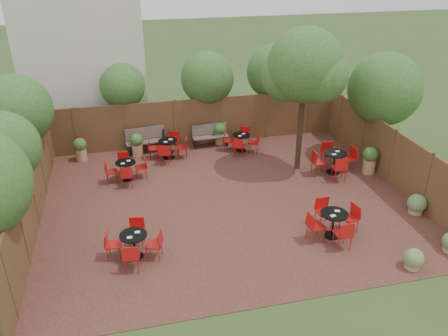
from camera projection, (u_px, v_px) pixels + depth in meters
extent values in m
plane|color=#354F23|center=(227.00, 201.00, 15.18)|extent=(80.00, 80.00, 0.00)
cube|color=#351D15|center=(227.00, 201.00, 15.18)|extent=(12.00, 10.00, 0.02)
cube|color=brown|center=(199.00, 122.00, 19.08)|extent=(12.00, 0.08, 2.00)
cube|color=brown|center=(32.00, 196.00, 13.49)|extent=(0.08, 10.00, 2.00)
cube|color=brown|center=(392.00, 157.00, 15.97)|extent=(0.08, 10.00, 2.00)
cube|color=beige|center=(82.00, 40.00, 19.40)|extent=(5.00, 4.00, 8.00)
sphere|color=#2C581C|center=(16.00, 110.00, 15.20)|extent=(2.41, 2.41, 2.41)
sphere|color=#2C581C|center=(3.00, 148.00, 12.66)|extent=(2.09, 2.09, 2.09)
sphere|color=#2C581C|center=(123.00, 86.00, 18.37)|extent=(1.83, 1.83, 1.83)
sphere|color=#2C581C|center=(207.00, 78.00, 18.95)|extent=(2.23, 2.23, 2.23)
sphere|color=#2C581C|center=(274.00, 72.00, 19.73)|extent=(2.36, 2.36, 2.36)
sphere|color=#2C581C|center=(385.00, 89.00, 17.01)|extent=(2.76, 2.76, 2.76)
cylinder|color=black|center=(301.00, 117.00, 16.41)|extent=(0.21, 0.21, 4.19)
sphere|color=#2C581C|center=(305.00, 65.00, 15.56)|extent=(2.64, 2.64, 2.64)
sphere|color=#2C581C|center=(287.00, 76.00, 16.01)|extent=(1.85, 1.85, 1.85)
sphere|color=#2C581C|center=(320.00, 76.00, 15.43)|extent=(1.92, 1.92, 1.92)
cube|color=brown|center=(146.00, 142.00, 18.44)|extent=(1.69, 0.70, 0.05)
cube|color=brown|center=(145.00, 133.00, 18.50)|extent=(1.65, 0.33, 0.50)
cube|color=black|center=(128.00, 149.00, 18.40)|extent=(0.13, 0.50, 0.44)
cube|color=black|center=(165.00, 146.00, 18.71)|extent=(0.13, 0.50, 0.44)
cube|color=brown|center=(210.00, 137.00, 19.01)|extent=(1.51, 0.47, 0.05)
cube|color=brown|center=(209.00, 129.00, 19.06)|extent=(1.50, 0.14, 0.45)
cube|color=black|center=(195.00, 143.00, 18.97)|extent=(0.07, 0.45, 0.40)
cube|color=black|center=(226.00, 140.00, 19.26)|extent=(0.07, 0.45, 0.40)
cylinder|color=black|center=(135.00, 256.00, 12.47)|extent=(0.44, 0.44, 0.03)
cylinder|color=black|center=(134.00, 246.00, 12.31)|extent=(0.05, 0.05, 0.69)
cylinder|color=black|center=(133.00, 235.00, 12.15)|extent=(0.75, 0.75, 0.03)
cube|color=white|center=(137.00, 232.00, 12.23)|extent=(0.16, 0.13, 0.01)
cube|color=white|center=(130.00, 237.00, 12.02)|extent=(0.16, 0.13, 0.01)
cylinder|color=black|center=(332.00, 235.00, 13.35)|extent=(0.46, 0.46, 0.03)
cylinder|color=black|center=(333.00, 225.00, 13.18)|extent=(0.05, 0.05, 0.74)
cylinder|color=black|center=(334.00, 214.00, 13.01)|extent=(0.80, 0.80, 0.03)
cube|color=white|center=(337.00, 211.00, 13.10)|extent=(0.15, 0.12, 0.02)
cube|color=white|center=(333.00, 216.00, 12.87)|extent=(0.15, 0.12, 0.02)
cylinder|color=black|center=(333.00, 172.00, 17.00)|extent=(0.49, 0.49, 0.03)
cylinder|color=black|center=(334.00, 163.00, 16.82)|extent=(0.06, 0.06, 0.77)
cylinder|color=black|center=(335.00, 153.00, 16.64)|extent=(0.84, 0.84, 0.03)
cube|color=white|center=(337.00, 151.00, 16.73)|extent=(0.16, 0.12, 0.02)
cube|color=white|center=(334.00, 154.00, 16.49)|extent=(0.16, 0.12, 0.02)
cylinder|color=black|center=(169.00, 157.00, 18.16)|extent=(0.44, 0.44, 0.03)
cylinder|color=black|center=(168.00, 149.00, 18.00)|extent=(0.05, 0.05, 0.71)
cylinder|color=black|center=(168.00, 141.00, 17.83)|extent=(0.77, 0.77, 0.03)
cube|color=white|center=(171.00, 139.00, 17.92)|extent=(0.16, 0.14, 0.02)
cube|color=white|center=(166.00, 142.00, 17.70)|extent=(0.16, 0.14, 0.02)
cylinder|color=black|center=(127.00, 179.00, 16.49)|extent=(0.42, 0.42, 0.03)
cylinder|color=black|center=(126.00, 171.00, 16.34)|extent=(0.05, 0.05, 0.67)
cylinder|color=black|center=(125.00, 162.00, 16.19)|extent=(0.73, 0.73, 0.03)
cube|color=white|center=(129.00, 161.00, 16.27)|extent=(0.15, 0.12, 0.01)
cube|color=white|center=(123.00, 164.00, 16.06)|extent=(0.15, 0.12, 0.01)
cylinder|color=black|center=(241.00, 150.00, 18.78)|extent=(0.42, 0.42, 0.03)
cylinder|color=black|center=(241.00, 143.00, 18.63)|extent=(0.05, 0.05, 0.67)
cylinder|color=black|center=(241.00, 135.00, 18.48)|extent=(0.73, 0.73, 0.03)
cube|color=white|center=(244.00, 134.00, 18.56)|extent=(0.16, 0.14, 0.01)
cube|color=white|center=(240.00, 136.00, 18.35)|extent=(0.16, 0.14, 0.01)
cylinder|color=#A67B53|center=(137.00, 150.00, 18.25)|extent=(0.43, 0.43, 0.49)
sphere|color=#2C581C|center=(137.00, 140.00, 18.05)|extent=(0.52, 0.52, 0.52)
cylinder|color=#A67B53|center=(220.00, 138.00, 19.32)|extent=(0.43, 0.43, 0.49)
sphere|color=#2C581C|center=(220.00, 129.00, 19.12)|extent=(0.52, 0.52, 0.52)
cylinder|color=#A67B53|center=(81.00, 155.00, 17.86)|extent=(0.43, 0.43, 0.49)
sphere|color=#2C581C|center=(80.00, 145.00, 17.66)|extent=(0.51, 0.51, 0.51)
cylinder|color=#A67B53|center=(369.00, 166.00, 16.89)|extent=(0.47, 0.47, 0.54)
sphere|color=#2C581C|center=(371.00, 154.00, 16.67)|extent=(0.57, 0.57, 0.57)
cylinder|color=#A67B53|center=(412.00, 265.00, 12.02)|extent=(0.39, 0.39, 0.18)
sphere|color=#55753C|center=(414.00, 258.00, 11.92)|extent=(0.53, 0.53, 0.53)
cylinder|color=#A67B53|center=(416.00, 210.00, 14.46)|extent=(0.44, 0.44, 0.20)
sphere|color=#55753C|center=(417.00, 203.00, 14.34)|extent=(0.60, 0.60, 0.60)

